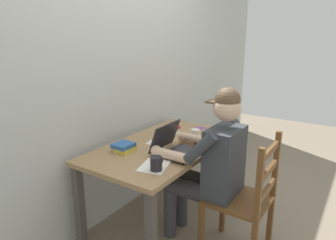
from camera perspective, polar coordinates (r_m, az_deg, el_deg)
ground_plane at (r=2.85m, az=-0.63°, el=-17.90°), size 8.00×8.00×0.00m
back_wall at (r=2.68m, az=-9.03°, el=9.51°), size 6.00×0.04×2.60m
desk at (r=2.57m, az=-0.67°, el=-6.40°), size 1.38×0.77×0.70m
seated_person at (r=2.27m, az=7.97°, el=-7.73°), size 0.50×0.60×1.24m
wooden_chair at (r=2.28m, az=14.30°, el=-14.25°), size 0.42×0.42×0.94m
laptop at (r=2.33m, az=1.30°, el=-4.95°), size 0.33×0.31×0.22m
computer_mouse at (r=2.50m, az=5.92°, el=-4.49°), size 0.06×0.10×0.03m
coffee_mug_white at (r=2.66m, az=5.12°, el=-2.64°), size 0.12×0.08×0.09m
coffee_mug_dark at (r=2.03m, az=-2.19°, el=-8.20°), size 0.12×0.08×0.10m
book_stack_main at (r=2.78m, az=0.30°, el=-1.98°), size 0.20×0.16×0.06m
book_stack_side at (r=2.40m, az=-8.10°, el=-5.03°), size 0.17×0.14×0.06m
paper_pile_near_laptop at (r=2.58m, az=-1.44°, el=-4.11°), size 0.21×0.20×0.00m
paper_pile_back_corner at (r=2.12m, az=-2.52°, el=-8.54°), size 0.28×0.23×0.01m
landscape_photo_print at (r=2.97m, az=5.84°, el=-1.58°), size 0.15×0.12×0.00m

